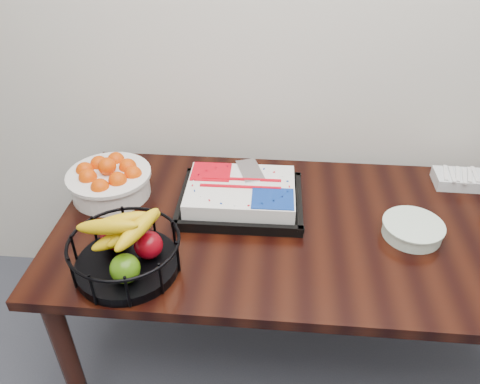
# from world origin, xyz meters

# --- Properties ---
(table) EXTENTS (1.80, 0.90, 0.75)m
(table) POSITION_xyz_m (0.00, 2.00, 0.66)
(table) COLOR black
(table) RESTS_ON ground
(cake_tray) EXTENTS (0.47, 0.38, 0.10)m
(cake_tray) POSITION_xyz_m (-0.24, 2.10, 0.79)
(cake_tray) COLOR black
(cake_tray) RESTS_ON table
(tangerine_bowl) EXTENTS (0.33, 0.33, 0.21)m
(tangerine_bowl) POSITION_xyz_m (-0.75, 2.13, 0.84)
(tangerine_bowl) COLOR white
(tangerine_bowl) RESTS_ON table
(fruit_basket) EXTENTS (0.35, 0.35, 0.19)m
(fruit_basket) POSITION_xyz_m (-0.57, 1.72, 0.83)
(fruit_basket) COLOR black
(fruit_basket) RESTS_ON table
(plate_stack) EXTENTS (0.21, 0.21, 0.05)m
(plate_stack) POSITION_xyz_m (0.38, 1.97, 0.78)
(plate_stack) COLOR white
(plate_stack) RESTS_ON table
(fork_bag) EXTENTS (0.19, 0.13, 0.06)m
(fork_bag) POSITION_xyz_m (0.64, 2.32, 0.78)
(fork_bag) COLOR silver
(fork_bag) RESTS_ON table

